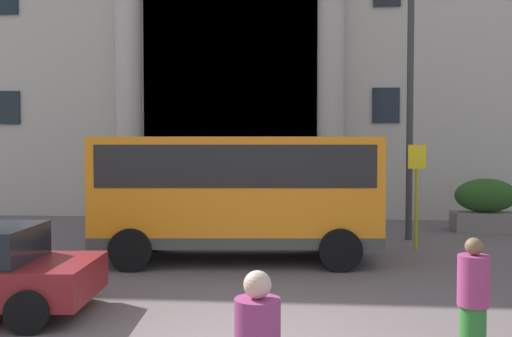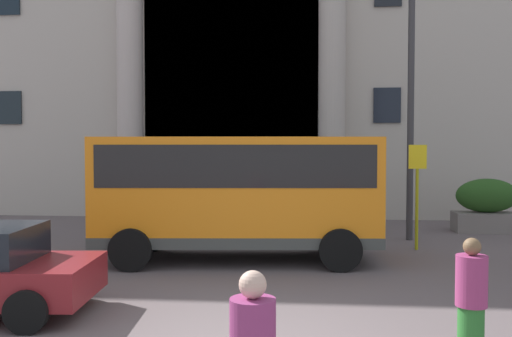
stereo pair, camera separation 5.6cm
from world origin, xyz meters
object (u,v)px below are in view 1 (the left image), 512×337
(lamppost_plaza_centre, at_px, (410,79))
(hedge_planter_far_east, at_px, (486,206))
(hedge_planter_far_west, at_px, (322,208))
(orange_minibus, at_px, (238,187))
(hedge_planter_entrance_left, at_px, (165,206))
(bus_stop_sign, at_px, (417,185))
(pedestrian_woman_with_bag, at_px, (473,305))

(lamppost_plaza_centre, bearing_deg, hedge_planter_far_east, 32.64)
(hedge_planter_far_west, bearing_deg, orange_minibus, -112.55)
(hedge_planter_far_east, height_order, lamppost_plaza_centre, lamppost_plaza_centre)
(hedge_planter_entrance_left, xyz_separation_m, lamppost_plaza_centre, (7.43, -2.03, 3.79))
(orange_minibus, xyz_separation_m, hedge_planter_far_west, (2.04, 4.91, -0.98))
(orange_minibus, height_order, hedge_planter_far_west, orange_minibus)
(bus_stop_sign, relative_size, hedge_planter_entrance_left, 1.38)
(bus_stop_sign, distance_m, lamppost_plaza_centre, 3.20)
(pedestrian_woman_with_bag, distance_m, lamppost_plaza_centre, 10.02)
(hedge_planter_far_east, xyz_separation_m, pedestrian_woman_with_bag, (-3.50, -10.94, -0.01))
(bus_stop_sign, bearing_deg, hedge_planter_far_west, 125.67)
(orange_minibus, bearing_deg, hedge_planter_far_east, 30.14)
(orange_minibus, distance_m, lamppost_plaza_centre, 6.13)
(hedge_planter_far_east, height_order, hedge_planter_far_west, hedge_planter_far_east)
(hedge_planter_far_east, distance_m, hedge_planter_far_west, 4.95)
(orange_minibus, distance_m, hedge_planter_far_west, 5.41)
(bus_stop_sign, xyz_separation_m, hedge_planter_entrance_left, (-7.35, 3.53, -0.97))
(hedge_planter_entrance_left, bearing_deg, hedge_planter_far_east, -2.11)
(hedge_planter_entrance_left, xyz_separation_m, pedestrian_woman_with_bag, (6.51, -11.30, 0.11))
(hedge_planter_far_west, bearing_deg, pedestrian_woman_with_bag, -82.49)
(hedge_planter_far_east, distance_m, pedestrian_woman_with_bag, 11.48)
(hedge_planter_far_west, bearing_deg, hedge_planter_entrance_left, 176.00)
(hedge_planter_far_west, height_order, hedge_planter_entrance_left, hedge_planter_far_west)
(bus_stop_sign, bearing_deg, hedge_planter_far_east, 49.82)
(lamppost_plaza_centre, bearing_deg, pedestrian_woman_with_bag, -95.65)
(hedge_planter_far_west, xyz_separation_m, hedge_planter_entrance_left, (-5.07, 0.35, -0.03))
(bus_stop_sign, relative_size, pedestrian_woman_with_bag, 1.69)
(orange_minibus, distance_m, hedge_planter_far_east, 8.58)
(bus_stop_sign, relative_size, hedge_planter_far_east, 1.37)
(bus_stop_sign, xyz_separation_m, hedge_planter_far_east, (2.67, 3.16, -0.85))
(hedge_planter_far_east, distance_m, hedge_planter_entrance_left, 10.03)
(hedge_planter_far_east, relative_size, hedge_planter_entrance_left, 1.01)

